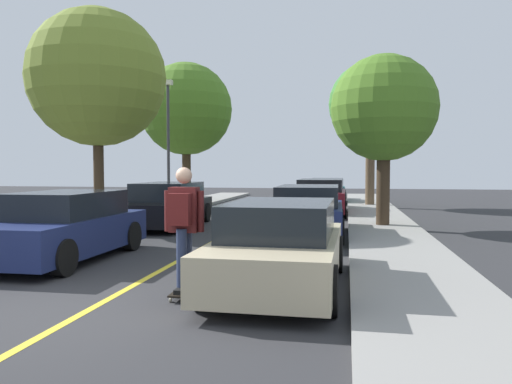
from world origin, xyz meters
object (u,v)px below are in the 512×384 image
skateboarder (183,221)px  street_tree_left_near (186,109)px  street_tree_left_nearest (97,78)px  street_tree_right_near (371,104)px  parked_car_left_near (167,205)px  parked_car_right_nearest (280,246)px  parked_car_right_near (309,211)px  skateboard (185,290)px  parked_car_right_far (321,197)px  parked_car_left_nearest (64,227)px  streetlamp (168,135)px  parked_car_right_farthest (327,191)px  street_tree_right_nearest (384,109)px

skateboarder → street_tree_left_near: bearing=108.1°
street_tree_left_nearest → street_tree_right_near: street_tree_right_near is taller
parked_car_left_near → parked_car_right_nearest: bearing=-58.2°
parked_car_left_near → street_tree_left_near: size_ratio=0.69×
parked_car_right_nearest → street_tree_left_near: bearing=113.1°
parked_car_right_near → skateboard: (-1.27, -6.56, -0.59)m
parked_car_right_far → skateboard: parked_car_right_far is taller
parked_car_left_nearest → street_tree_left_near: 14.66m
parked_car_left_near → streetlamp: size_ratio=0.87×
skateboard → skateboarder: size_ratio=0.49×
parked_car_right_near → parked_car_right_farthest: bearing=90.0°
parked_car_left_nearest → street_tree_left_nearest: 6.95m
parked_car_right_farthest → street_tree_left_near: size_ratio=0.60×
parked_car_left_nearest → street_tree_left_near: (-2.06, 13.96, 3.98)m
skateboarder → streetlamp: bearing=111.1°
street_tree_left_nearest → street_tree_right_nearest: (8.65, 0.94, -1.01)m
street_tree_right_near → skateboard: street_tree_right_near is taller
parked_car_left_nearest → parked_car_right_near: size_ratio=0.99×
parked_car_right_far → parked_car_right_farthest: (0.00, 6.69, -0.05)m
skateboard → parked_car_right_near: bearing=79.0°
parked_car_left_near → parked_car_right_nearest: (4.52, -7.30, -0.03)m
parked_car_right_nearest → parked_car_right_far: 12.31m
parked_car_left_nearest → parked_car_right_far: (4.52, 10.82, 0.04)m
parked_car_right_farthest → street_tree_right_near: street_tree_right_near is taller
parked_car_right_nearest → parked_car_right_far: (-0.00, 12.31, 0.06)m
parked_car_right_far → parked_car_right_farthest: size_ratio=1.05×
street_tree_right_nearest → street_tree_right_near: bearing=90.0°
parked_car_left_near → street_tree_right_near: 11.87m
parked_car_right_nearest → parked_car_right_near: (0.00, 5.80, 0.03)m
parked_car_left_nearest → street_tree_right_near: (6.59, 14.79, 4.12)m
street_tree_left_near → street_tree_right_nearest: 11.61m
street_tree_left_near → street_tree_right_nearest: bearing=-41.6°
street_tree_right_near → skateboarder: size_ratio=3.81×
parked_car_right_farthest → parked_car_right_nearest: bearing=-90.0°
parked_car_left_near → parked_car_right_far: 6.75m
parked_car_right_farthest → street_tree_left_nearest: bearing=-118.4°
parked_car_right_near → street_tree_left_nearest: 7.73m
street_tree_right_near → streetlamp: bearing=-153.7°
parked_car_left_near → skateboarder: bearing=-68.1°
street_tree_right_nearest → parked_car_left_nearest: bearing=-136.3°
street_tree_right_near → parked_car_right_far: bearing=-117.5°
parked_car_left_nearest → parked_car_left_near: parked_car_left_near is taller
parked_car_right_near → parked_car_right_far: (-0.00, 6.51, 0.03)m
parked_car_right_near → skateboard: 6.71m
street_tree_left_nearest → skateboarder: 9.94m
street_tree_left_near → parked_car_left_nearest: bearing=-81.6°
street_tree_right_nearest → skateboard: street_tree_right_nearest is taller
parked_car_right_near → street_tree_left_nearest: size_ratio=0.64×
parked_car_right_far → skateboard: bearing=-95.6°
parked_car_right_farthest → skateboard: parked_car_right_farthest is taller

